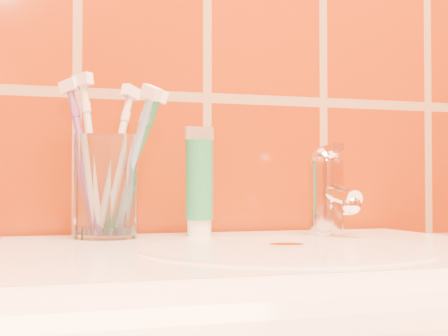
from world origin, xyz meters
name	(u,v)px	position (x,y,z in m)	size (l,w,h in m)	color
glass_tumbler	(106,187)	(-0.15, 1.12, 0.91)	(0.08, 0.08, 0.13)	white
toothpaste_tube	(199,185)	(-0.03, 1.12, 0.92)	(0.04, 0.04, 0.14)	white
faucet	(327,187)	(0.14, 1.09, 0.91)	(0.05, 0.11, 0.12)	white
toothbrush_0	(132,165)	(-0.13, 1.09, 0.94)	(0.06, 0.08, 0.19)	#6F9CC6
toothbrush_1	(116,161)	(-0.14, 1.14, 0.95)	(0.07, 0.06, 0.20)	silver
toothbrush_2	(92,156)	(-0.17, 1.12, 0.95)	(0.04, 0.05, 0.21)	white
toothbrush_3	(133,164)	(-0.12, 1.12, 0.94)	(0.09, 0.04, 0.19)	#1E7144
toothbrush_4	(85,159)	(-0.18, 1.13, 0.95)	(0.06, 0.06, 0.21)	#804390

